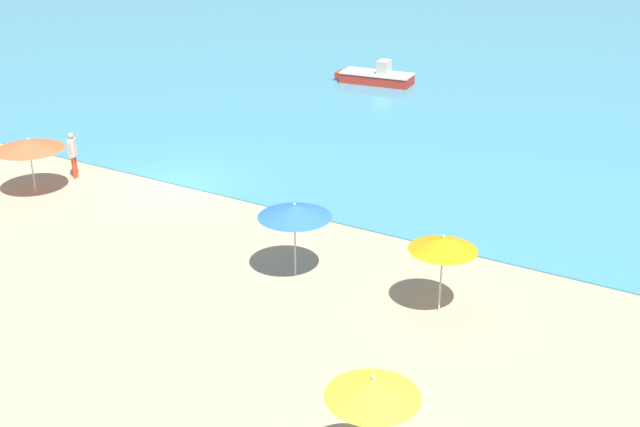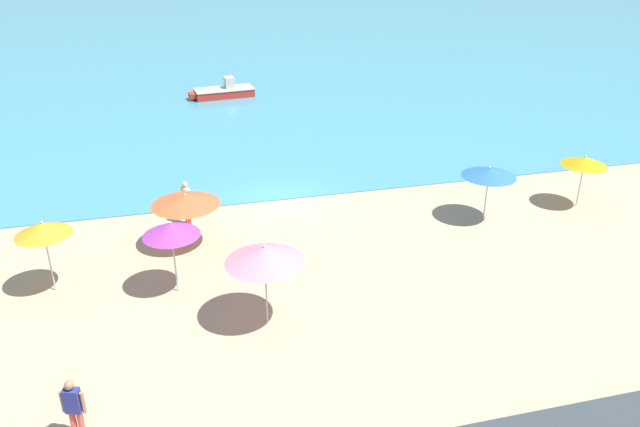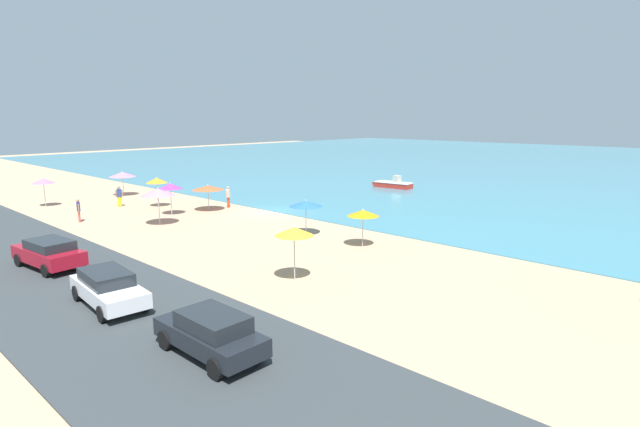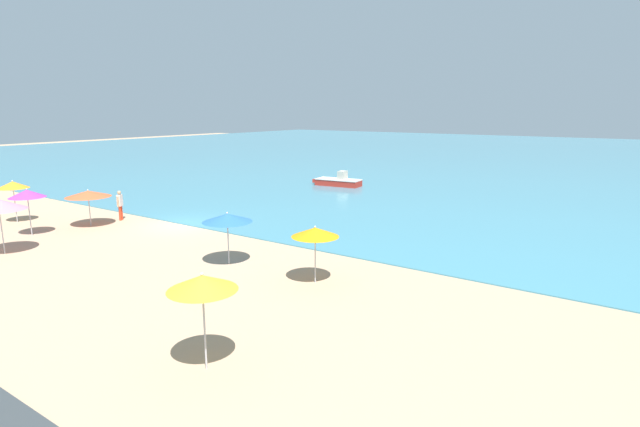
% 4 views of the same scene
% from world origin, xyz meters
% --- Properties ---
extents(ground_plane, '(160.00, 160.00, 0.00)m').
position_xyz_m(ground_plane, '(0.00, 0.00, 0.00)').
color(ground_plane, tan).
extents(sea, '(150.00, 110.00, 0.05)m').
position_xyz_m(sea, '(0.00, 55.00, 0.03)').
color(sea, teal).
rests_on(sea, ground_plane).
extents(coastal_road, '(80.00, 8.00, 0.06)m').
position_xyz_m(coastal_road, '(0.00, -18.00, 0.03)').
color(coastal_road, '#32383B').
rests_on(coastal_road, ground_plane).
extents(beach_umbrella_0, '(1.82, 1.82, 2.25)m').
position_xyz_m(beach_umbrella_0, '(11.97, -3.59, 2.00)').
color(beach_umbrella_0, '#B2B2B7').
rests_on(beach_umbrella_0, ground_plane).
extents(beach_umbrella_1, '(2.47, 2.47, 2.11)m').
position_xyz_m(beach_umbrella_1, '(-4.04, -3.20, 1.86)').
color(beach_umbrella_1, '#B2B2B7').
rests_on(beach_umbrella_1, ground_plane).
extents(beach_umbrella_2, '(2.13, 2.13, 2.29)m').
position_xyz_m(beach_umbrella_2, '(7.56, -3.82, 2.04)').
color(beach_umbrella_2, '#B2B2B7').
rests_on(beach_umbrella_2, ground_plane).
extents(beach_umbrella_3, '(1.73, 1.73, 2.44)m').
position_xyz_m(beach_umbrella_3, '(-15.58, -11.51, 2.16)').
color(beach_umbrella_3, '#B2B2B7').
rests_on(beach_umbrella_3, ground_plane).
extents(beach_umbrella_4, '(2.39, 2.39, 2.31)m').
position_xyz_m(beach_umbrella_4, '(-16.47, -4.29, 2.02)').
color(beach_umbrella_4, '#B2B2B7').
rests_on(beach_umbrella_4, ground_plane).
extents(beach_umbrella_5, '(1.74, 1.74, 2.51)m').
position_xyz_m(beach_umbrella_5, '(-8.48, -5.16, 2.23)').
color(beach_umbrella_5, '#B2B2B7').
rests_on(beach_umbrella_5, ground_plane).
extents(beach_umbrella_6, '(2.32, 2.32, 2.64)m').
position_xyz_m(beach_umbrella_6, '(-2.07, -8.62, 2.32)').
color(beach_umbrella_6, '#B2B2B7').
rests_on(beach_umbrella_6, ground_plane).
extents(beach_umbrella_7, '(1.81, 1.81, 2.52)m').
position_xyz_m(beach_umbrella_7, '(-4.61, -6.19, 2.24)').
color(beach_umbrella_7, '#B2B2B7').
rests_on(beach_umbrella_7, ground_plane).
extents(beach_umbrella_8, '(1.78, 1.78, 2.61)m').
position_xyz_m(beach_umbrella_8, '(13.45, -10.52, 2.34)').
color(beach_umbrella_8, '#B2B2B7').
rests_on(beach_umbrella_8, ground_plane).
extents(bather_0, '(0.37, 0.51, 1.79)m').
position_xyz_m(bather_0, '(-3.98, -1.30, 1.01)').
color(bather_0, red).
rests_on(bather_0, ground_plane).
extents(bather_1, '(0.55, 0.32, 1.67)m').
position_xyz_m(bather_1, '(-7.12, -12.09, 0.94)').
color(bather_1, '#D34F43').
rests_on(bather_1, ground_plane).
extents(bather_2, '(0.34, 0.53, 1.73)m').
position_xyz_m(bather_2, '(-11.01, -7.26, 0.97)').
color(bather_2, yellow).
rests_on(bather_2, ground_plane).
extents(parked_car_1, '(4.48, 2.11, 1.40)m').
position_xyz_m(parked_car_1, '(10.36, -17.83, 0.81)').
color(parked_car_1, silver).
rests_on(parked_car_1, coastal_road).
extents(parked_car_2, '(4.43, 2.25, 1.44)m').
position_xyz_m(parked_car_2, '(3.25, -17.60, 0.83)').
color(parked_car_2, maroon).
rests_on(parked_car_2, coastal_road).
extents(parked_car_3, '(4.06, 1.77, 1.43)m').
position_xyz_m(parked_car_3, '(16.89, -17.50, 0.82)').
color(parked_car_3, black).
rests_on(parked_car_3, coastal_road).
extents(skiff_nearshore, '(4.39, 1.93, 1.31)m').
position_xyz_m(skiff_nearshore, '(-0.50, 17.39, 0.41)').
color(skiff_nearshore, '#B42B20').
rests_on(skiff_nearshore, sea).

